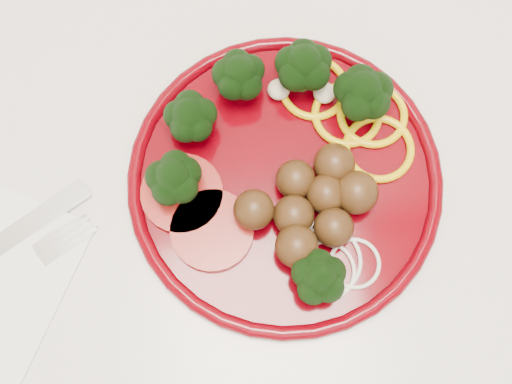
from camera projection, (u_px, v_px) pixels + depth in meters
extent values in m
cube|color=beige|center=(273.00, 262.00, 1.07)|extent=(2.40, 0.60, 0.87)
cube|color=silver|center=(285.00, 186.00, 0.64)|extent=(2.40, 0.60, 0.03)
cylinder|color=#510006|center=(285.00, 181.00, 0.62)|extent=(0.30, 0.30, 0.01)
torus|color=#510006|center=(285.00, 179.00, 0.61)|extent=(0.30, 0.30, 0.01)
sphere|color=#492C12|center=(296.00, 179.00, 0.59)|extent=(0.04, 0.04, 0.04)
sphere|color=#492C12|center=(334.00, 164.00, 0.60)|extent=(0.04, 0.04, 0.04)
sphere|color=#492C12|center=(294.00, 215.00, 0.59)|extent=(0.04, 0.04, 0.04)
sphere|color=#492C12|center=(296.00, 248.00, 0.58)|extent=(0.04, 0.04, 0.04)
sphere|color=#492C12|center=(254.00, 211.00, 0.59)|extent=(0.04, 0.04, 0.04)
sphere|color=#492C12|center=(334.00, 227.00, 0.58)|extent=(0.04, 0.04, 0.04)
sphere|color=#492C12|center=(326.00, 194.00, 0.59)|extent=(0.04, 0.04, 0.04)
sphere|color=#492C12|center=(356.00, 193.00, 0.59)|extent=(0.04, 0.04, 0.04)
torus|color=#D5AE08|center=(347.00, 114.00, 0.63)|extent=(0.07, 0.07, 0.01)
torus|color=#D5AE08|center=(378.00, 148.00, 0.62)|extent=(0.07, 0.07, 0.01)
torus|color=#D5AE08|center=(314.00, 88.00, 0.64)|extent=(0.07, 0.07, 0.01)
torus|color=#D5AE08|center=(372.00, 115.00, 0.63)|extent=(0.07, 0.07, 0.01)
cylinder|color=#720A07|center=(182.00, 193.00, 0.61)|extent=(0.08, 0.08, 0.01)
cylinder|color=#720A07|center=(212.00, 230.00, 0.60)|extent=(0.08, 0.08, 0.01)
torus|color=beige|center=(325.00, 271.00, 0.59)|extent=(0.06, 0.06, 0.00)
torus|color=beige|center=(355.00, 263.00, 0.59)|extent=(0.05, 0.05, 0.00)
torus|color=beige|center=(326.00, 260.00, 0.59)|extent=(0.07, 0.07, 0.00)
ellipsoid|color=#C6B793|center=(279.00, 90.00, 0.63)|extent=(0.02, 0.02, 0.02)
ellipsoid|color=#C6B793|center=(204.00, 117.00, 0.63)|extent=(0.02, 0.02, 0.02)
ellipsoid|color=#C6B793|center=(324.00, 93.00, 0.63)|extent=(0.02, 0.02, 0.02)
cube|color=silver|center=(29.00, 225.00, 0.61)|extent=(0.12, 0.07, 0.00)
cube|color=silver|center=(51.00, 247.00, 0.60)|extent=(0.04, 0.03, 0.00)
cube|color=silver|center=(82.00, 239.00, 0.61)|extent=(0.03, 0.02, 0.00)
cube|color=silver|center=(78.00, 233.00, 0.61)|extent=(0.03, 0.02, 0.00)
cube|color=silver|center=(74.00, 228.00, 0.61)|extent=(0.03, 0.02, 0.00)
cube|color=silver|center=(71.00, 222.00, 0.61)|extent=(0.03, 0.02, 0.00)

